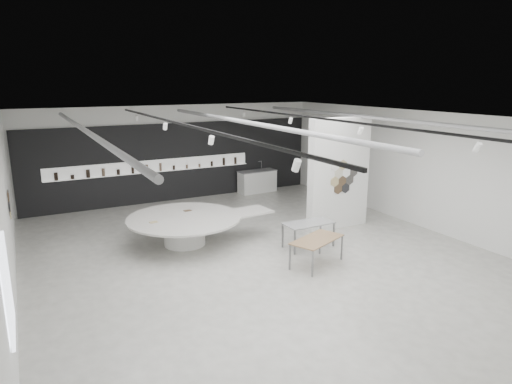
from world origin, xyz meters
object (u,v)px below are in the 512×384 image
partition_column (339,174)px  sample_table_wood (317,241)px  display_island (187,226)px  kitchen_counter (257,181)px  sample_table_stone (309,225)px

partition_column → sample_table_wood: bearing=-136.4°
display_island → kitchen_counter: size_ratio=2.61×
sample_table_stone → kitchen_counter: kitchen_counter is taller
sample_table_wood → partition_column: bearing=43.6°
sample_table_stone → kitchen_counter: 6.90m
partition_column → sample_table_wood: partition_column is taller
partition_column → kitchen_counter: (-0.08, 5.52, -1.32)m
display_island → sample_table_stone: 3.57m
sample_table_wood → kitchen_counter: kitchen_counter is taller
sample_table_wood → kitchen_counter: bearing=73.1°
sample_table_wood → sample_table_stone: sample_table_stone is taller
partition_column → sample_table_wood: 3.58m
display_island → sample_table_wood: (2.50, -3.07, 0.11)m
display_island → partition_column: bearing=-13.8°
sample_table_stone → display_island: bearing=148.6°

